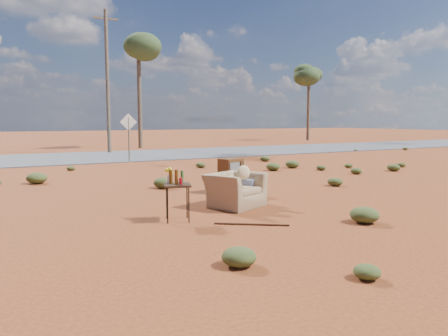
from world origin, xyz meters
TOP-DOWN VIEW (x-y plane):
  - ground at (0.00, 0.00)m, footprint 140.00×140.00m
  - highway at (0.00, 15.00)m, footprint 140.00×7.00m
  - armchair at (0.50, 0.64)m, footprint 1.48×1.28m
  - tv_unit at (1.29, 2.28)m, footprint 0.64×0.56m
  - side_table at (-1.23, 0.00)m, footprint 0.62×0.62m
  - rusty_bar at (-0.18, -1.02)m, footprint 1.13×0.82m
  - road_sign at (1.50, 12.00)m, footprint 0.78×0.06m
  - eucalyptus_center at (5.00, 21.00)m, footprint 3.20×3.20m
  - eucalyptus_right at (22.00, 24.00)m, footprint 3.20×3.20m
  - utility_pole_center at (2.00, 17.50)m, footprint 1.40×0.20m
  - scrub_patch at (-0.82, 4.41)m, footprint 17.49×8.07m

SIDE VIEW (x-z plane):
  - ground at x=0.00m, z-range 0.00..0.00m
  - rusty_bar at x=-0.18m, z-range 0.00..0.04m
  - highway at x=0.00m, z-range 0.00..0.04m
  - scrub_patch at x=-0.82m, z-range -0.03..0.30m
  - armchair at x=0.50m, z-range -0.03..0.96m
  - tv_unit at x=1.29m, z-range 0.22..1.11m
  - side_table at x=-1.23m, z-range 0.23..1.22m
  - road_sign at x=1.50m, z-range 0.41..2.60m
  - utility_pole_center at x=2.00m, z-range 0.15..8.15m
  - eucalyptus_right at x=22.00m, z-range 2.39..9.49m
  - eucalyptus_center at x=5.00m, z-range 2.63..10.23m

